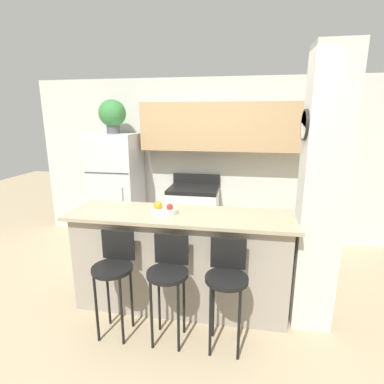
{
  "coord_description": "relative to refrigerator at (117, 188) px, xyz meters",
  "views": [
    {
      "loc": [
        0.6,
        -2.77,
        1.97
      ],
      "look_at": [
        0.0,
        0.68,
        1.08
      ],
      "focal_mm": 28.0,
      "sensor_mm": 36.0,
      "label": 1
    }
  ],
  "objects": [
    {
      "name": "bar_stool_mid",
      "position": [
        1.37,
        -2.09,
        -0.22
      ],
      "size": [
        0.36,
        0.36,
        0.96
      ],
      "color": "black",
      "rests_on": "ground_plane"
    },
    {
      "name": "counter_bar",
      "position": [
        1.37,
        -1.59,
        -0.34
      ],
      "size": [
        2.26,
        0.65,
        1.03
      ],
      "color": "gray",
      "rests_on": "ground_plane"
    },
    {
      "name": "bar_stool_left",
      "position": [
        0.87,
        -2.09,
        -0.22
      ],
      "size": [
        0.36,
        0.36,
        0.96
      ],
      "color": "black",
      "rests_on": "ground_plane"
    },
    {
      "name": "stove_range",
      "position": [
        1.23,
        0.05,
        -0.4
      ],
      "size": [
        0.76,
        0.61,
        1.07
      ],
      "color": "white",
      "rests_on": "ground_plane"
    },
    {
      "name": "fruit_bowl",
      "position": [
        1.21,
        -1.61,
        0.21
      ],
      "size": [
        0.27,
        0.27,
        0.12
      ],
      "color": "silver",
      "rests_on": "counter_bar"
    },
    {
      "name": "ground_plane",
      "position": [
        1.37,
        -1.59,
        -0.86
      ],
      "size": [
        14.0,
        14.0,
        0.0
      ],
      "primitive_type": "plane",
      "color": "tan"
    },
    {
      "name": "bar_stool_right",
      "position": [
        1.88,
        -2.09,
        -0.22
      ],
      "size": [
        0.36,
        0.36,
        0.96
      ],
      "color": "black",
      "rests_on": "ground_plane"
    },
    {
      "name": "potted_plant_on_fridge",
      "position": [
        -0.0,
        0.0,
        1.14
      ],
      "size": [
        0.41,
        0.41,
        0.5
      ],
      "color": "#4C4C51",
      "rests_on": "refrigerator"
    },
    {
      "name": "pillar_right",
      "position": [
        2.67,
        -1.62,
        0.42
      ],
      "size": [
        0.38,
        0.32,
        2.55
      ],
      "color": "silver",
      "rests_on": "ground_plane"
    },
    {
      "name": "wall_back",
      "position": [
        1.51,
        0.32,
        0.64
      ],
      "size": [
        5.6,
        0.38,
        2.55
      ],
      "color": "silver",
      "rests_on": "ground_plane"
    },
    {
      "name": "refrigerator",
      "position": [
        0.0,
        0.0,
        0.0
      ],
      "size": [
        0.72,
        0.69,
        1.72
      ],
      "color": "silver",
      "rests_on": "ground_plane"
    }
  ]
}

